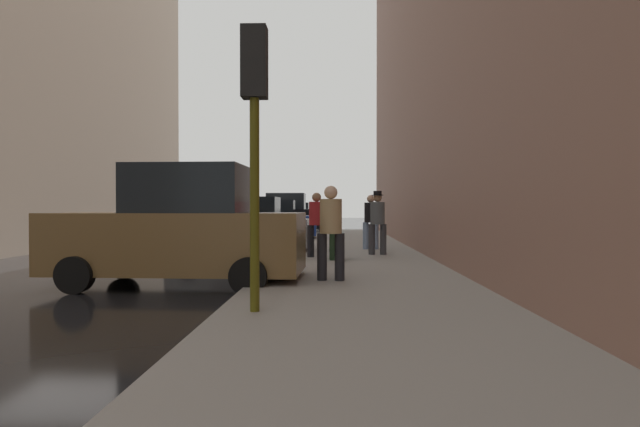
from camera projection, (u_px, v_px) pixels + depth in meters
name	position (u px, v px, depth m)	size (l,w,h in m)	color
ground_plane	(66.00, 279.00, 10.23)	(120.00, 120.00, 0.00)	black
sidewalk	(359.00, 277.00, 10.04)	(4.00, 40.00, 0.15)	gray
parked_bronze_suv	(181.00, 231.00, 9.31)	(4.65, 2.15, 2.25)	brown
parked_gray_coupe	(242.00, 227.00, 15.43)	(4.20, 2.06, 1.79)	slate
parked_blue_sedan	(269.00, 222.00, 21.63)	(4.26, 2.17, 1.79)	navy
parked_black_suv	(284.00, 215.00, 27.71)	(4.61, 2.08, 2.25)	black
parked_silver_sedan	(293.00, 217.00, 33.84)	(4.25, 2.15, 1.79)	#B7BABF
fire_hydrant	(292.00, 246.00, 12.39)	(0.42, 0.22, 0.70)	red
traffic_light	(255.00, 106.00, 6.30)	(0.32, 0.32, 3.60)	#514C0F
pedestrian_in_red_jacket	(317.00, 221.00, 13.26)	(0.53, 0.48, 1.71)	black
pedestrian_in_jeans	(371.00, 219.00, 15.75)	(0.51, 0.43, 1.71)	#728CB2
pedestrian_with_beanie	(378.00, 219.00, 13.92)	(0.52, 0.44, 1.78)	#333338
pedestrian_in_tan_coat	(331.00, 228.00, 9.00)	(0.51, 0.43, 1.71)	black
rolling_suitcase	(337.00, 246.00, 12.65)	(0.38, 0.57, 1.04)	black
duffel_bag	(336.00, 246.00, 15.28)	(0.32, 0.44, 0.28)	black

